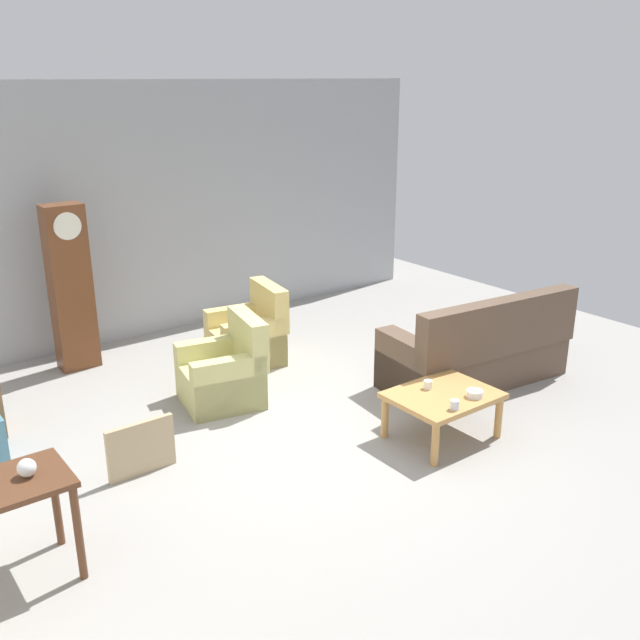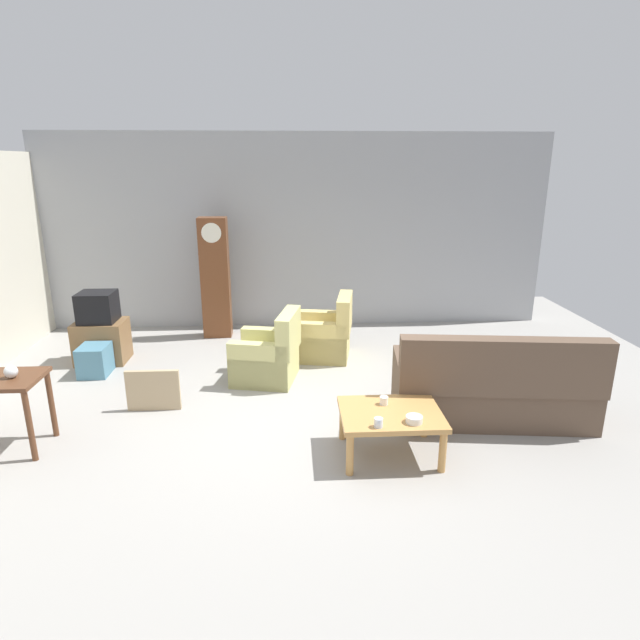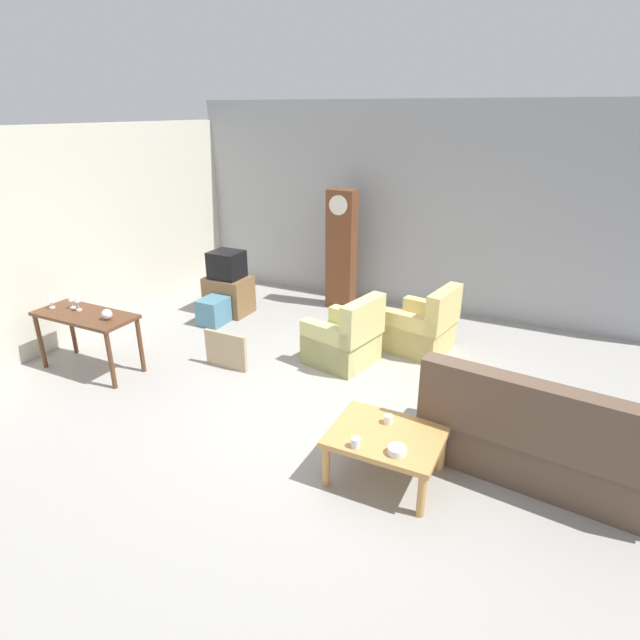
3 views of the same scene
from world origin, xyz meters
The scene contains 15 objects.
ground_plane centered at (0.00, 0.00, 0.00)m, with size 10.40×10.40×0.00m, color #999691.
garage_door_wall centered at (0.00, 3.60, 1.60)m, with size 8.40×0.16×3.20m, color #9EA0A5.
couch_floral centered at (2.05, -0.15, 0.35)m, with size 2.19×1.11×1.04m.
armchair_olive_near centered at (-0.42, 1.11, 0.31)m, with size 0.93×0.91×0.92m.
armchair_olive_far centered at (0.37, 1.91, 0.31)m, with size 0.91×0.88×0.92m.
coffee_table_wood centered at (0.81, -0.80, 0.39)m, with size 0.96×0.76×0.45m.
grandfather_clock centered at (-1.31, 2.98, 0.96)m, with size 0.44×0.30×1.91m.
tv_stand_cabinet centered at (-2.80, 1.91, 0.30)m, with size 0.68×0.52×0.59m, color brown.
tv_crt centered at (-2.80, 1.91, 0.80)m, with size 0.48×0.44×0.42m, color black.
framed_picture_leaning centered at (-1.70, 0.30, 0.24)m, with size 0.60×0.05×0.48m, color tan.
storage_box_blue centered at (-2.74, 1.41, 0.20)m, with size 0.36×0.43×0.40m, color teal.
glass_dome_cloche centered at (-2.79, -0.48, 0.82)m, with size 0.13×0.13×0.13m, color silver.
cup_white_porcelain centered at (0.77, -0.64, 0.49)m, with size 0.08×0.08×0.08m, color white.
cup_blue_rimmed centered at (0.64, -1.09, 0.50)m, with size 0.08×0.08×0.09m, color silver.
bowl_white_stacked centered at (0.98, -1.02, 0.49)m, with size 0.15×0.15×0.06m, color white.
Camera 2 is at (-0.12, -5.26, 2.73)m, focal length 29.43 mm.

